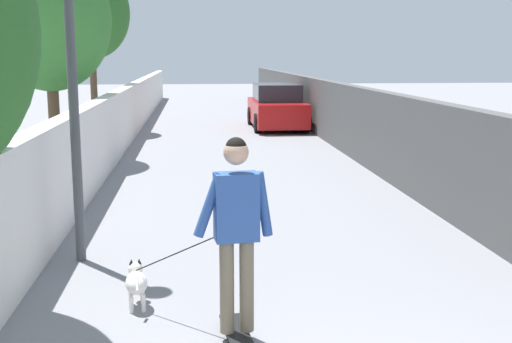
% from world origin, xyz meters
% --- Properties ---
extents(ground_plane, '(80.00, 80.00, 0.00)m').
position_xyz_m(ground_plane, '(14.00, 0.00, 0.00)').
color(ground_plane, gray).
extents(wall_left, '(48.00, 0.30, 1.61)m').
position_xyz_m(wall_left, '(12.00, 3.01, 0.80)').
color(wall_left, silver).
rests_on(wall_left, ground).
extents(fence_right, '(48.00, 0.30, 1.78)m').
position_xyz_m(fence_right, '(12.00, -3.01, 0.89)').
color(fence_right, '#4C4C4C').
rests_on(fence_right, ground).
extents(tree_left_mid, '(2.51, 2.51, 5.37)m').
position_xyz_m(tree_left_mid, '(19.00, 4.30, 3.86)').
color(tree_left_mid, brown).
rests_on(tree_left_mid, ground).
extents(tree_left_far, '(2.87, 2.87, 5.01)m').
position_xyz_m(tree_left_far, '(13.00, 4.35, 3.34)').
color(tree_left_far, brown).
rests_on(tree_left_far, ground).
extents(lamp_post, '(0.36, 0.36, 4.31)m').
position_xyz_m(lamp_post, '(5.20, 2.46, 2.95)').
color(lamp_post, '#4C4C51').
rests_on(lamp_post, ground).
extents(skateboard, '(0.82, 0.29, 0.08)m').
position_xyz_m(skateboard, '(2.72, 0.66, 0.07)').
color(skateboard, black).
rests_on(skateboard, ground).
extents(person_skateboarder, '(0.26, 0.72, 1.77)m').
position_xyz_m(person_skateboarder, '(2.72, 0.66, 1.12)').
color(person_skateboarder, '#726651').
rests_on(person_skateboarder, skateboard).
extents(dog, '(1.15, 1.10, 1.06)m').
position_xyz_m(dog, '(3.59, 1.62, 0.27)').
color(dog, white).
rests_on(dog, ground).
extents(car_near, '(4.15, 1.80, 1.54)m').
position_xyz_m(car_near, '(19.57, -1.86, 0.71)').
color(car_near, '#B71414').
rests_on(car_near, ground).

